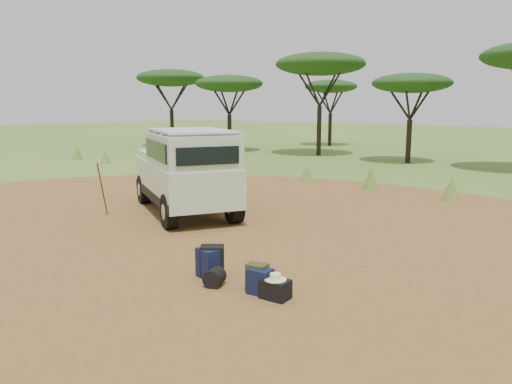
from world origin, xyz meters
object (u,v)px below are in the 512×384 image
Objects in this scene: backpack_navy at (208,263)px; duffel_navy at (260,282)px; walking_staff at (102,190)px; hard_case at (275,289)px; safari_vehicle at (186,173)px; backpack_black at (212,261)px; backpack_olive at (257,277)px.

duffel_navy is (1.24, -0.09, -0.05)m from backpack_navy.
backpack_navy is (5.78, -2.00, -0.51)m from walking_staff.
backpack_navy is at bearing 174.30° from hard_case.
walking_staff is 7.34m from duffel_navy.
safari_vehicle is 2.37m from walking_staff.
walking_staff is 3.72× the size of duffel_navy.
safari_vehicle reaches higher than walking_staff.
backpack_black is 1.21× the size of backpack_olive.
hard_case is (1.56, -0.21, -0.13)m from backpack_black.
backpack_black reaches higher than backpack_olive.
duffel_navy is 0.95× the size of hard_case.
walking_staff is at bearing -101.00° from safari_vehicle.
safari_vehicle is 11.61× the size of hard_case.
duffel_navy is at bearing -46.01° from walking_staff.
backpack_black is 1.26× the size of hard_case.
backpack_olive is at bearing 141.02° from duffel_navy.
safari_vehicle is 9.77× the size of backpack_navy.
safari_vehicle is at bearing 103.46° from backpack_black.
walking_staff is at bearing 159.24° from duffel_navy.
safari_vehicle reaches higher than backpack_black.
hard_case is at bearing -45.49° from walking_staff.
walking_staff reaches higher than backpack_navy.
duffel_navy is 0.33m from hard_case.
hard_case is (7.34, -2.11, -0.62)m from walking_staff.
duffel_navy is at bearing -42.68° from backpack_olive.
backpack_navy reaches higher than backpack_olive.
duffel_navy is (7.02, -2.08, -0.56)m from walking_staff.
backpack_black is (4.23, -3.63, -0.90)m from safari_vehicle.
hard_case is at bearing -43.54° from backpack_black.
backpack_navy is (-0.00, -0.10, -0.02)m from backpack_black.
safari_vehicle is 5.71m from backpack_navy.
walking_staff is 3.38× the size of backpack_olive.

